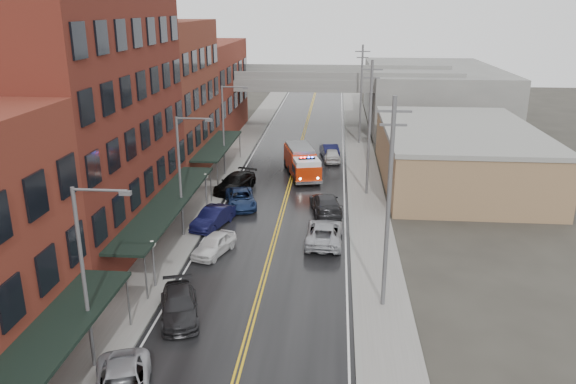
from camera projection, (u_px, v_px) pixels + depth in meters
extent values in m
cube|color=black|center=(282.00, 211.00, 46.81)|extent=(11.00, 160.00, 0.02)
cube|color=slate|center=(196.00, 208.00, 47.38)|extent=(3.00, 160.00, 0.15)
cube|color=slate|center=(370.00, 213.00, 46.19)|extent=(3.00, 160.00, 0.15)
cube|color=gray|center=(216.00, 209.00, 47.25)|extent=(0.30, 160.00, 0.15)
cube|color=gray|center=(350.00, 213.00, 46.32)|extent=(0.30, 160.00, 0.15)
cube|color=#5B2118|center=(79.00, 118.00, 38.45)|extent=(9.00, 20.00, 18.00)
cube|color=brown|center=(159.00, 100.00, 55.47)|extent=(9.00, 15.00, 15.00)
cube|color=maroon|center=(201.00, 90.00, 72.49)|extent=(9.00, 20.00, 12.00)
cube|color=#92754E|center=(457.00, 156.00, 54.17)|extent=(14.00, 22.00, 5.00)
cube|color=slate|center=(431.00, 95.00, 81.90)|extent=(18.00, 30.00, 8.00)
cube|color=black|center=(27.00, 364.00, 21.89)|extent=(2.60, 16.00, 0.18)
cylinder|color=slate|center=(128.00, 302.00, 29.46)|extent=(0.10, 0.10, 3.00)
cube|color=black|center=(168.00, 203.00, 39.86)|extent=(2.60, 18.00, 0.18)
cylinder|color=slate|center=(146.00, 278.00, 32.10)|extent=(0.10, 0.10, 3.00)
cylinder|color=slate|center=(211.00, 187.00, 48.37)|extent=(0.10, 0.10, 3.00)
cube|color=black|center=(218.00, 145.00, 56.41)|extent=(2.60, 13.00, 0.18)
cylinder|color=slate|center=(218.00, 177.00, 51.02)|extent=(0.10, 0.10, 3.00)
cylinder|color=slate|center=(240.00, 146.00, 62.55)|extent=(0.10, 0.10, 3.00)
cylinder|color=#59595B|center=(154.00, 267.00, 33.65)|extent=(0.14, 0.14, 2.80)
sphere|color=silver|center=(152.00, 244.00, 33.18)|extent=(0.44, 0.44, 0.44)
cylinder|color=#59595B|center=(206.00, 193.00, 46.89)|extent=(0.14, 0.14, 2.80)
sphere|color=silver|center=(205.00, 176.00, 46.42)|extent=(0.44, 0.44, 0.44)
cylinder|color=#59595B|center=(84.00, 283.00, 25.14)|extent=(0.18, 0.18, 9.00)
cylinder|color=#59595B|center=(100.00, 190.00, 23.66)|extent=(2.40, 0.12, 0.12)
cube|color=#59595B|center=(125.00, 193.00, 23.60)|extent=(0.50, 0.22, 0.18)
cylinder|color=#59595B|center=(180.00, 179.00, 40.28)|extent=(0.18, 0.18, 9.00)
cylinder|color=#59595B|center=(193.00, 118.00, 38.79)|extent=(2.40, 0.12, 0.12)
cube|color=#59595B|center=(209.00, 120.00, 38.73)|extent=(0.50, 0.22, 0.18)
cylinder|color=#59595B|center=(223.00, 132.00, 55.41)|extent=(0.18, 0.18, 9.00)
cylinder|color=#59595B|center=(234.00, 87.00, 53.92)|extent=(2.40, 0.12, 0.12)
cube|color=#59595B|center=(245.00, 88.00, 53.86)|extent=(0.50, 0.22, 0.18)
cylinder|color=#59595B|center=(388.00, 207.00, 30.15)|extent=(0.24, 0.24, 12.00)
cube|color=#59595B|center=(394.00, 111.00, 28.51)|extent=(1.80, 0.12, 0.12)
cube|color=#59595B|center=(393.00, 125.00, 28.73)|extent=(1.40, 0.12, 0.12)
cylinder|color=#59595B|center=(369.00, 130.00, 49.06)|extent=(0.24, 0.24, 12.00)
cube|color=#59595B|center=(372.00, 69.00, 47.42)|extent=(1.80, 0.12, 0.12)
cube|color=#59595B|center=(372.00, 78.00, 47.64)|extent=(1.40, 0.12, 0.12)
cylinder|color=#59595B|center=(361.00, 96.00, 67.97)|extent=(0.24, 0.24, 12.00)
cube|color=#59595B|center=(363.00, 51.00, 66.34)|extent=(1.80, 0.12, 0.12)
cube|color=#59595B|center=(363.00, 58.00, 66.56)|extent=(1.40, 0.12, 0.12)
cube|color=slate|center=(305.00, 81.00, 74.95)|extent=(40.00, 10.00, 1.50)
cube|color=slate|center=(225.00, 108.00, 77.03)|extent=(1.60, 8.00, 6.00)
cube|color=slate|center=(387.00, 110.00, 75.22)|extent=(1.60, 8.00, 6.00)
cube|color=#BC2808|center=(300.00, 158.00, 57.19)|extent=(3.69, 5.85, 2.07)
cube|color=#BC2808|center=(307.00, 172.00, 53.68)|extent=(3.00, 3.08, 1.48)
cube|color=silver|center=(307.00, 162.00, 53.37)|extent=(2.84, 2.86, 0.49)
cube|color=black|center=(306.00, 168.00, 53.77)|extent=(2.79, 2.12, 0.79)
cube|color=slate|center=(300.00, 147.00, 56.82)|extent=(3.35, 5.41, 0.30)
cube|color=black|center=(307.00, 158.00, 53.27)|extent=(1.60, 0.65, 0.14)
sphere|color=#FF0C0C|center=(301.00, 158.00, 53.17)|extent=(0.20, 0.20, 0.20)
sphere|color=#1933FF|center=(312.00, 157.00, 53.33)|extent=(0.20, 0.20, 0.20)
cylinder|color=black|center=(296.00, 180.00, 53.66)|extent=(1.04, 0.57, 0.98)
cylinder|color=black|center=(318.00, 179.00, 53.98)|extent=(1.04, 0.57, 0.98)
cylinder|color=black|center=(290.00, 170.00, 56.90)|extent=(1.04, 0.57, 0.98)
cylinder|color=black|center=(311.00, 169.00, 57.21)|extent=(1.04, 0.57, 0.98)
cylinder|color=black|center=(286.00, 164.00, 59.20)|extent=(1.04, 0.57, 0.98)
cylinder|color=black|center=(306.00, 163.00, 59.52)|extent=(1.04, 0.57, 0.98)
imported|color=black|center=(179.00, 306.00, 30.67)|extent=(3.34, 5.29, 1.43)
imported|color=white|center=(214.00, 244.00, 38.58)|extent=(2.87, 4.48, 1.42)
imported|color=black|center=(213.00, 218.00, 43.29)|extent=(2.91, 4.95, 1.54)
imported|color=#14254C|center=(241.00, 199.00, 47.75)|extent=(3.58, 5.57, 1.43)
imported|color=black|center=(235.00, 183.00, 51.75)|extent=(3.80, 5.92, 1.60)
imported|color=#A2A4AA|center=(324.00, 233.00, 40.40)|extent=(2.72, 5.65, 1.55)
imported|color=#29292C|center=(326.00, 203.00, 46.32)|extent=(3.11, 5.80, 1.60)
imported|color=#BDBDBD|center=(332.00, 155.00, 61.57)|extent=(2.13, 4.52, 1.50)
imported|color=black|center=(329.00, 150.00, 63.52)|extent=(2.45, 5.03, 1.59)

